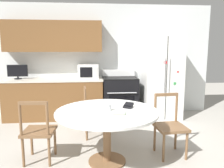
{
  "coord_description": "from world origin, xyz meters",
  "views": [
    {
      "loc": [
        -0.27,
        -2.64,
        1.56
      ],
      "look_at": [
        0.08,
        1.15,
        0.95
      ],
      "focal_mm": 35.0,
      "sensor_mm": 36.0,
      "label": 1
    }
  ],
  "objects_px": {
    "dining_chair_right": "(170,126)",
    "wallet": "(128,106)",
    "dining_chair_left": "(38,132)",
    "refrigerator": "(161,77)",
    "candle_glass": "(108,108)",
    "countertop_tv": "(18,71)",
    "microwave": "(88,71)",
    "dining_chair_far": "(94,113)",
    "oven_range": "(120,97)"
  },
  "relations": [
    {
      "from": "wallet",
      "to": "candle_glass",
      "type": "bearing_deg",
      "value": -157.11
    },
    {
      "from": "dining_chair_far",
      "to": "candle_glass",
      "type": "xyz_separation_m",
      "value": [
        0.18,
        -0.94,
        0.34
      ]
    },
    {
      "from": "refrigerator",
      "to": "dining_chair_far",
      "type": "bearing_deg",
      "value": -145.38
    },
    {
      "from": "microwave",
      "to": "refrigerator",
      "type": "bearing_deg",
      "value": -4.76
    },
    {
      "from": "refrigerator",
      "to": "microwave",
      "type": "relative_size",
      "value": 4.02
    },
    {
      "from": "oven_range",
      "to": "microwave",
      "type": "bearing_deg",
      "value": 174.22
    },
    {
      "from": "dining_chair_far",
      "to": "wallet",
      "type": "xyz_separation_m",
      "value": [
        0.48,
        -0.82,
        0.33
      ]
    },
    {
      "from": "dining_chair_left",
      "to": "candle_glass",
      "type": "xyz_separation_m",
      "value": [
        0.95,
        -0.1,
        0.34
      ]
    },
    {
      "from": "dining_chair_left",
      "to": "wallet",
      "type": "bearing_deg",
      "value": 4.11
    },
    {
      "from": "dining_chair_far",
      "to": "dining_chair_right",
      "type": "relative_size",
      "value": 1.0
    },
    {
      "from": "candle_glass",
      "to": "microwave",
      "type": "bearing_deg",
      "value": 97.88
    },
    {
      "from": "oven_range",
      "to": "dining_chair_far",
      "type": "distance_m",
      "value": 1.28
    },
    {
      "from": "dining_chair_right",
      "to": "wallet",
      "type": "relative_size",
      "value": 5.25
    },
    {
      "from": "dining_chair_far",
      "to": "dining_chair_left",
      "type": "distance_m",
      "value": 1.14
    },
    {
      "from": "countertop_tv",
      "to": "microwave",
      "type": "bearing_deg",
      "value": -0.43
    },
    {
      "from": "wallet",
      "to": "dining_chair_left",
      "type": "bearing_deg",
      "value": -179.01
    },
    {
      "from": "dining_chair_left",
      "to": "candle_glass",
      "type": "distance_m",
      "value": 1.02
    },
    {
      "from": "candle_glass",
      "to": "countertop_tv",
      "type": "bearing_deg",
      "value": 130.8
    },
    {
      "from": "refrigerator",
      "to": "candle_glass",
      "type": "relative_size",
      "value": 21.52
    },
    {
      "from": "refrigerator",
      "to": "wallet",
      "type": "xyz_separation_m",
      "value": [
        -1.06,
        -1.88,
        -0.16
      ]
    },
    {
      "from": "countertop_tv",
      "to": "dining_chair_far",
      "type": "distance_m",
      "value": 2.17
    },
    {
      "from": "wallet",
      "to": "countertop_tv",
      "type": "bearing_deg",
      "value": 136.75
    },
    {
      "from": "microwave",
      "to": "wallet",
      "type": "relative_size",
      "value": 2.7
    },
    {
      "from": "microwave",
      "to": "candle_glass",
      "type": "xyz_separation_m",
      "value": [
        0.3,
        -2.14,
        -0.28
      ]
    },
    {
      "from": "countertop_tv",
      "to": "dining_chair_left",
      "type": "bearing_deg",
      "value": -66.2
    },
    {
      "from": "dining_chair_far",
      "to": "candle_glass",
      "type": "height_order",
      "value": "dining_chair_far"
    },
    {
      "from": "candle_glass",
      "to": "dining_chair_far",
      "type": "bearing_deg",
      "value": 100.86
    },
    {
      "from": "refrigerator",
      "to": "dining_chair_right",
      "type": "distance_m",
      "value": 1.97
    },
    {
      "from": "countertop_tv",
      "to": "dining_chair_right",
      "type": "bearing_deg",
      "value": -35.79
    },
    {
      "from": "refrigerator",
      "to": "microwave",
      "type": "height_order",
      "value": "refrigerator"
    },
    {
      "from": "candle_glass",
      "to": "wallet",
      "type": "height_order",
      "value": "candle_glass"
    },
    {
      "from": "microwave",
      "to": "dining_chair_left",
      "type": "distance_m",
      "value": 2.23
    },
    {
      "from": "dining_chair_far",
      "to": "candle_glass",
      "type": "bearing_deg",
      "value": 7.81
    },
    {
      "from": "microwave",
      "to": "wallet",
      "type": "xyz_separation_m",
      "value": [
        0.59,
        -2.02,
        -0.29
      ]
    },
    {
      "from": "dining_chair_far",
      "to": "dining_chair_left",
      "type": "bearing_deg",
      "value": -45.82
    },
    {
      "from": "dining_chair_left",
      "to": "dining_chair_far",
      "type": "bearing_deg",
      "value": 50.36
    },
    {
      "from": "oven_range",
      "to": "dining_chair_far",
      "type": "height_order",
      "value": "oven_range"
    },
    {
      "from": "microwave",
      "to": "countertop_tv",
      "type": "distance_m",
      "value": 1.56
    },
    {
      "from": "dining_chair_left",
      "to": "dining_chair_right",
      "type": "distance_m",
      "value": 1.88
    },
    {
      "from": "dining_chair_left",
      "to": "oven_range",
      "type": "bearing_deg",
      "value": 58.09
    },
    {
      "from": "oven_range",
      "to": "wallet",
      "type": "bearing_deg",
      "value": -93.71
    },
    {
      "from": "dining_chair_left",
      "to": "microwave",
      "type": "bearing_deg",
      "value": 75.23
    },
    {
      "from": "dining_chair_far",
      "to": "dining_chair_right",
      "type": "xyz_separation_m",
      "value": [
        1.1,
        -0.79,
        0.0
      ]
    },
    {
      "from": "microwave",
      "to": "countertop_tv",
      "type": "bearing_deg",
      "value": 179.57
    },
    {
      "from": "refrigerator",
      "to": "wallet",
      "type": "bearing_deg",
      "value": -119.48
    },
    {
      "from": "dining_chair_right",
      "to": "wallet",
      "type": "distance_m",
      "value": 0.71
    },
    {
      "from": "dining_chair_right",
      "to": "dining_chair_far",
      "type": "bearing_deg",
      "value": -40.3
    },
    {
      "from": "refrigerator",
      "to": "candle_glass",
      "type": "bearing_deg",
      "value": -124.15
    },
    {
      "from": "countertop_tv",
      "to": "candle_glass",
      "type": "xyz_separation_m",
      "value": [
        1.86,
        -2.15,
        -0.3
      ]
    },
    {
      "from": "microwave",
      "to": "dining_chair_left",
      "type": "bearing_deg",
      "value": -107.9
    }
  ]
}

